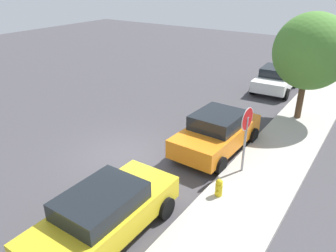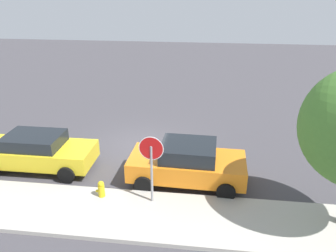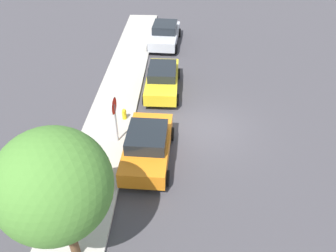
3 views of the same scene
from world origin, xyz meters
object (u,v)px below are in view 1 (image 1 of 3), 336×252
parked_car_yellow (104,214)px  parked_car_white (276,79)px  parked_car_orange (217,132)px  fire_hydrant (219,189)px  street_tree_near_corner (311,52)px  stop_sign (246,130)px

parked_car_yellow → parked_car_white: parked_car_yellow is taller
parked_car_orange → parked_car_yellow: parked_car_orange is taller
parked_car_yellow → fire_hydrant: 3.55m
parked_car_orange → street_tree_near_corner: bearing=156.9°
stop_sign → parked_car_orange: (-1.03, -1.50, -0.91)m
stop_sign → parked_car_yellow: (4.81, -1.77, -0.94)m
parked_car_orange → street_tree_near_corner: size_ratio=0.85×
stop_sign → parked_car_white: size_ratio=0.61×
parked_car_orange → street_tree_near_corner: street_tree_near_corner is taller
stop_sign → parked_car_orange: stop_sign is taller
parked_car_orange → stop_sign: bearing=55.5°
parked_car_white → parked_car_yellow: bearing=0.5°
street_tree_near_corner → fire_hydrant: bearing=-4.0°
street_tree_near_corner → fire_hydrant: 7.97m
parked_car_yellow → street_tree_near_corner: bearing=167.9°
parked_car_yellow → street_tree_near_corner: 11.01m
parked_car_orange → fire_hydrant: parked_car_orange is taller
parked_car_yellow → parked_car_white: bearing=-179.5°
parked_car_yellow → fire_hydrant: (-3.08, 1.73, -0.38)m
street_tree_near_corner → fire_hydrant: size_ratio=6.86×
parked_car_orange → parked_car_yellow: (5.84, -0.27, -0.03)m
stop_sign → fire_hydrant: 2.18m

